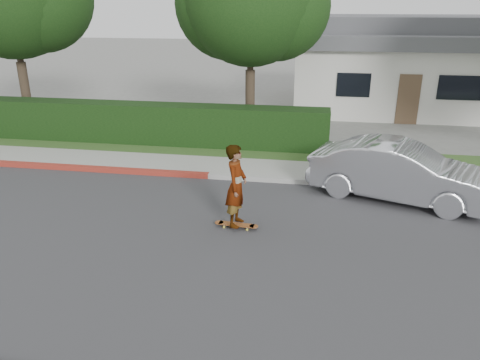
# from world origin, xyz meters

# --- Properties ---
(ground) EXTENTS (120.00, 120.00, 0.00)m
(ground) POSITION_xyz_m (0.00, 0.00, 0.00)
(ground) COLOR slate
(ground) RESTS_ON ground
(road) EXTENTS (60.00, 8.00, 0.01)m
(road) POSITION_xyz_m (0.00, 0.00, 0.01)
(road) COLOR #2D2D30
(road) RESTS_ON ground
(curb_far) EXTENTS (60.00, 0.20, 0.15)m
(curb_far) POSITION_xyz_m (0.00, 4.10, 0.07)
(curb_far) COLOR #9E9E99
(curb_far) RESTS_ON ground
(curb_red_section) EXTENTS (12.00, 0.21, 0.15)m
(curb_red_section) POSITION_xyz_m (-5.00, 4.10, 0.08)
(curb_red_section) COLOR maroon
(curb_red_section) RESTS_ON ground
(sidewalk_far) EXTENTS (60.00, 1.60, 0.12)m
(sidewalk_far) POSITION_xyz_m (0.00, 5.00, 0.06)
(sidewalk_far) COLOR gray
(sidewalk_far) RESTS_ON ground
(planting_strip) EXTENTS (60.00, 1.60, 0.10)m
(planting_strip) POSITION_xyz_m (0.00, 6.60, 0.05)
(planting_strip) COLOR #2D4C1E
(planting_strip) RESTS_ON ground
(hedge) EXTENTS (15.00, 1.00, 1.50)m
(hedge) POSITION_xyz_m (-3.00, 7.20, 0.75)
(hedge) COLOR black
(hedge) RESTS_ON ground
(tree_center) EXTENTS (5.66, 4.84, 7.44)m
(tree_center) POSITION_xyz_m (1.49, 9.19, 4.90)
(tree_center) COLOR #33261C
(tree_center) RESTS_ON ground
(house) EXTENTS (10.60, 8.60, 4.30)m
(house) POSITION_xyz_m (8.00, 16.00, 2.10)
(house) COLOR beige
(house) RESTS_ON ground
(skateboard) EXTENTS (1.03, 0.28, 0.09)m
(skateboard) POSITION_xyz_m (2.38, 1.00, 0.09)
(skateboard) COLOR gold
(skateboard) RESTS_ON ground
(skateboarder) EXTENTS (0.52, 0.73, 1.89)m
(skateboarder) POSITION_xyz_m (2.38, 1.00, 1.05)
(skateboarder) COLOR white
(skateboarder) RESTS_ON skateboard
(car_silver) EXTENTS (4.86, 3.00, 1.51)m
(car_silver) POSITION_xyz_m (6.26, 3.43, 0.76)
(car_silver) COLOR silver
(car_silver) RESTS_ON ground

